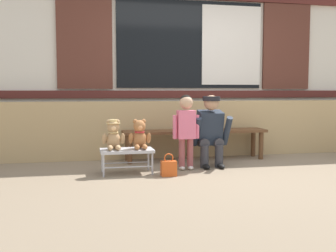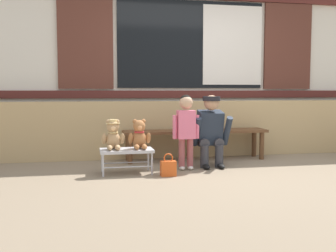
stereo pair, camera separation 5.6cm
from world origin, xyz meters
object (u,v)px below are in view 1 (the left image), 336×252
(teddy_bear_plain, at_px, (140,135))
(handbag_on_ground, at_px, (169,168))
(child_standing, at_px, (186,124))
(teddy_bear_with_hat, at_px, (113,135))
(adult_crouching, at_px, (211,131))
(wooden_bench_long, at_px, (195,134))
(small_display_bench, at_px, (127,152))

(teddy_bear_plain, height_order, handbag_on_ground, teddy_bear_plain)
(child_standing, xyz_separation_m, handbag_on_ground, (-0.30, -0.34, -0.50))
(teddy_bear_with_hat, bearing_deg, handbag_on_ground, -22.34)
(handbag_on_ground, bearing_deg, child_standing, 48.70)
(handbag_on_ground, bearing_deg, adult_crouching, 35.75)
(wooden_bench_long, relative_size, teddy_bear_plain, 5.78)
(small_display_bench, relative_size, teddy_bear_with_hat, 1.76)
(wooden_bench_long, relative_size, small_display_bench, 3.28)
(small_display_bench, relative_size, handbag_on_ground, 2.35)
(teddy_bear_with_hat, relative_size, child_standing, 0.38)
(teddy_bear_with_hat, bearing_deg, adult_crouching, 9.87)
(teddy_bear_plain, distance_m, adult_crouching, 1.01)
(small_display_bench, height_order, adult_crouching, adult_crouching)
(child_standing, bearing_deg, small_display_bench, -173.88)
(wooden_bench_long, relative_size, handbag_on_ground, 7.72)
(child_standing, height_order, adult_crouching, child_standing)
(teddy_bear_plain, distance_m, handbag_on_ground, 0.54)
(wooden_bench_long, relative_size, child_standing, 2.19)
(wooden_bench_long, xyz_separation_m, adult_crouching, (0.07, -0.53, 0.11))
(wooden_bench_long, bearing_deg, handbag_on_ground, -120.78)
(wooden_bench_long, distance_m, child_standing, 0.78)
(small_display_bench, bearing_deg, adult_crouching, 11.32)
(wooden_bench_long, xyz_separation_m, teddy_bear_plain, (-0.92, -0.76, 0.09))
(handbag_on_ground, bearing_deg, teddy_bear_with_hat, 157.66)
(teddy_bear_plain, bearing_deg, wooden_bench_long, 39.75)
(small_display_bench, height_order, handbag_on_ground, small_display_bench)
(teddy_bear_with_hat, xyz_separation_m, handbag_on_ground, (0.63, -0.26, -0.38))
(small_display_bench, distance_m, handbag_on_ground, 0.56)
(adult_crouching, bearing_deg, wooden_bench_long, 97.08)
(wooden_bench_long, bearing_deg, teddy_bear_with_hat, -148.38)
(adult_crouching, bearing_deg, child_standing, -158.72)
(adult_crouching, bearing_deg, handbag_on_ground, -144.25)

